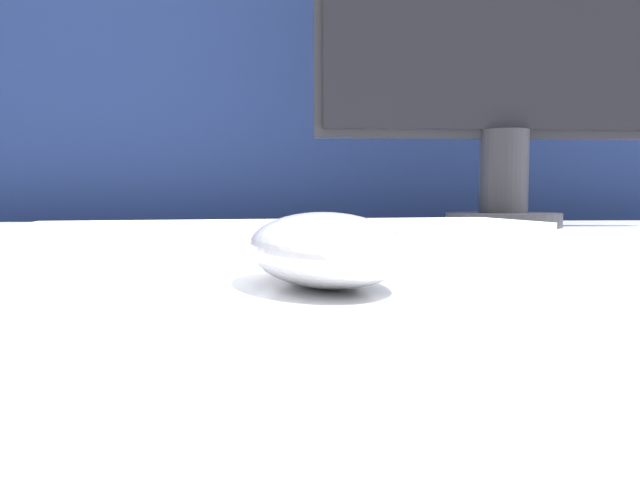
% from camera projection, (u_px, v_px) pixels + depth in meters
% --- Properties ---
extents(partition_panel, '(5.00, 0.03, 1.45)m').
position_uv_depth(partition_panel, '(314.00, 217.00, 1.21)').
color(partition_panel, navy).
rests_on(partition_panel, ground_plane).
extents(computer_mouse_near, '(0.10, 0.14, 0.04)m').
position_uv_depth(computer_mouse_near, '(325.00, 249.00, 0.31)').
color(computer_mouse_near, silver).
rests_on(computer_mouse_near, desk).
extents(keyboard, '(0.44, 0.21, 0.02)m').
position_uv_depth(keyboard, '(289.00, 237.00, 0.50)').
color(keyboard, white).
rests_on(keyboard, desk).
extents(monitor, '(0.54, 0.16, 0.51)m').
position_uv_depth(monitor, '(506.00, 23.00, 0.87)').
color(monitor, '#28282D').
rests_on(monitor, desk).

